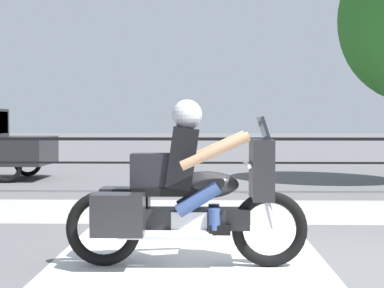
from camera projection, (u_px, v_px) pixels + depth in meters
The scene contains 5 objects.
ground_plane at pixel (305, 266), 5.67m from camera, with size 120.00×120.00×0.00m, color #565659.
sidewalk_band at pixel (268, 211), 9.06m from camera, with size 44.00×2.40×0.01m, color #99968E.
crosswalk_band at pixel (187, 270), 5.49m from camera, with size 2.71×6.00×0.01m, color silver.
fence_railing at pixel (256, 149), 11.22m from camera, with size 36.00×0.05×1.08m.
motorcycle at pixel (184, 194), 5.62m from camera, with size 2.32×0.76×1.60m.
Camera 1 is at (-0.96, -5.64, 1.40)m, focal length 55.00 mm.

